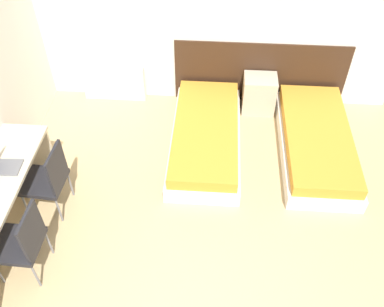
# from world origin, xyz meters

# --- Properties ---
(wall_back) EXTENTS (5.43, 0.05, 2.70)m
(wall_back) POSITION_xyz_m (0.00, 3.92, 1.35)
(wall_back) COLOR white
(wall_back) RESTS_ON ground_plane
(headboard_panel) EXTENTS (2.43, 0.03, 0.96)m
(headboard_panel) POSITION_xyz_m (0.85, 3.89, 0.48)
(headboard_panel) COLOR #382316
(headboard_panel) RESTS_ON ground_plane
(bed_near_window) EXTENTS (0.90, 2.01, 0.35)m
(bed_near_window) POSITION_xyz_m (0.13, 2.85, 0.17)
(bed_near_window) COLOR silver
(bed_near_window) RESTS_ON ground_plane
(bed_near_door) EXTENTS (0.90, 2.01, 0.35)m
(bed_near_door) POSITION_xyz_m (1.57, 2.85, 0.17)
(bed_near_door) COLOR silver
(bed_near_door) RESTS_ON ground_plane
(nightstand) EXTENTS (0.46, 0.36, 0.55)m
(nightstand) POSITION_xyz_m (0.85, 3.67, 0.28)
(nightstand) COLOR beige
(nightstand) RESTS_ON ground_plane
(radiator) EXTENTS (0.90, 0.12, 0.55)m
(radiator) POSITION_xyz_m (-1.27, 3.80, 0.27)
(radiator) COLOR silver
(radiator) RESTS_ON ground_plane
(chair_near_laptop) EXTENTS (0.47, 0.47, 0.91)m
(chair_near_laptop) POSITION_xyz_m (-1.54, 1.71, 0.50)
(chair_near_laptop) COLOR #232328
(chair_near_laptop) RESTS_ON ground_plane
(chair_near_notebook) EXTENTS (0.46, 0.46, 0.91)m
(chair_near_notebook) POSITION_xyz_m (-1.54, 0.90, 0.50)
(chair_near_notebook) COLOR #232328
(chair_near_notebook) RESTS_ON ground_plane
(laptop) EXTENTS (0.32, 0.24, 0.32)m
(laptop) POSITION_xyz_m (-1.95, 1.62, 0.79)
(laptop) COLOR slate
(laptop) RESTS_ON desk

